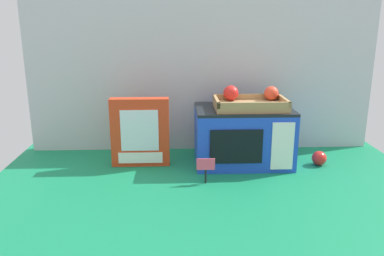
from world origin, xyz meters
The scene contains 7 objects.
ground_plane centered at (0.00, 0.00, 0.00)m, with size 1.70×1.70×0.00m, color #147A4C.
display_back_panel centered at (0.00, 0.21, 0.35)m, with size 1.61×0.03×0.69m, color #B7BABF.
toy_microwave centered at (0.16, -0.01, 0.12)m, with size 0.41×0.27×0.25m.
food_groups_crate centered at (0.19, -0.01, 0.27)m, with size 0.29×0.20×0.09m.
cookie_set_box centered at (-0.28, -0.02, 0.15)m, with size 0.25×0.06×0.29m.
price_sign centered at (-0.01, -0.23, 0.07)m, with size 0.07×0.01×0.10m.
loose_toy_apple centered at (0.49, -0.05, 0.03)m, with size 0.06×0.06×0.06m, color red.
Camera 1 is at (-0.12, -1.62, 0.60)m, focal length 36.69 mm.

